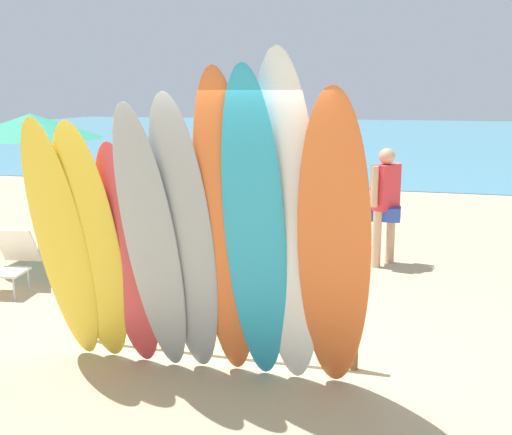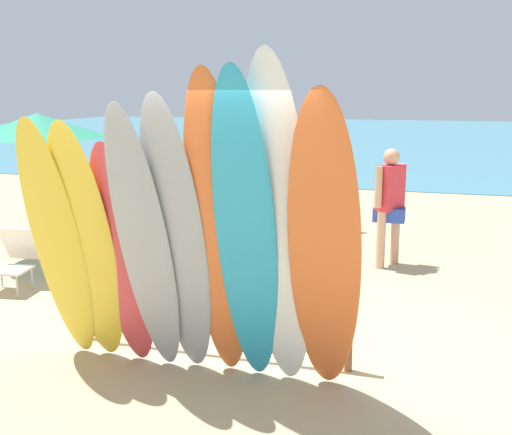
# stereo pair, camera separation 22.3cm
# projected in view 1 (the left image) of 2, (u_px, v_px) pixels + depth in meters

# --- Properties ---
(ground) EXTENTS (60.00, 60.00, 0.00)m
(ground) POSITION_uv_depth(u_px,v_px,m) (360.00, 173.00, 19.35)
(ground) COLOR tan
(ocean_water) EXTENTS (60.00, 40.00, 0.02)m
(ocean_water) POSITION_uv_depth(u_px,v_px,m) (390.00, 136.00, 35.17)
(ocean_water) COLOR teal
(ocean_water) RESTS_ON ground
(surfboard_rack) EXTENTS (2.80, 0.07, 0.73)m
(surfboard_rack) POSITION_uv_depth(u_px,v_px,m) (214.00, 298.00, 5.97)
(surfboard_rack) COLOR brown
(surfboard_rack) RESTS_ON ground
(surfboard_yellow_0) EXTENTS (0.51, 0.76, 2.31)m
(surfboard_yellow_0) POSITION_uv_depth(u_px,v_px,m) (62.00, 246.00, 5.56)
(surfboard_yellow_0) COLOR yellow
(surfboard_yellow_0) RESTS_ON ground
(surfboard_yellow_1) EXTENTS (0.55, 0.72, 2.28)m
(surfboard_yellow_1) POSITION_uv_depth(u_px,v_px,m) (92.00, 248.00, 5.52)
(surfboard_yellow_1) COLOR yellow
(surfboard_yellow_1) RESTS_ON ground
(surfboard_red_2) EXTENTS (0.57, 0.61, 2.10)m
(surfboard_red_2) POSITION_uv_depth(u_px,v_px,m) (128.00, 259.00, 5.51)
(surfboard_red_2) COLOR #D13D42
(surfboard_red_2) RESTS_ON ground
(surfboard_grey_3) EXTENTS (0.52, 0.87, 2.43)m
(surfboard_grey_3) POSITION_uv_depth(u_px,v_px,m) (152.00, 247.00, 5.25)
(surfboard_grey_3) COLOR #999EA3
(surfboard_grey_3) RESTS_ON ground
(surfboard_grey_4) EXTENTS (0.51, 0.84, 2.51)m
(surfboard_grey_4) POSITION_uv_depth(u_px,v_px,m) (185.00, 244.00, 5.21)
(surfboard_grey_4) COLOR #999EA3
(surfboard_grey_4) RESTS_ON ground
(surfboard_orange_5) EXTENTS (0.55, 0.88, 2.69)m
(surfboard_orange_5) POSITION_uv_depth(u_px,v_px,m) (226.00, 235.00, 5.13)
(surfboard_orange_5) COLOR orange
(surfboard_orange_5) RESTS_ON ground
(surfboard_teal_6) EXTENTS (0.52, 0.88, 2.70)m
(surfboard_teal_6) POSITION_uv_depth(u_px,v_px,m) (255.00, 237.00, 5.02)
(surfboard_teal_6) COLOR #289EC6
(surfboard_teal_6) RESTS_ON ground
(surfboard_white_7) EXTENTS (0.59, 0.80, 2.82)m
(surfboard_white_7) POSITION_uv_depth(u_px,v_px,m) (288.00, 230.00, 4.99)
(surfboard_white_7) COLOR white
(surfboard_white_7) RESTS_ON ground
(surfboard_orange_8) EXTENTS (0.61, 0.90, 2.55)m
(surfboard_orange_8) POSITION_uv_depth(u_px,v_px,m) (334.00, 251.00, 4.89)
(surfboard_orange_8) COLOR orange
(surfboard_orange_8) RESTS_ON ground
(beachgoer_strolling) EXTENTS (0.45, 0.62, 1.71)m
(beachgoer_strolling) POSITION_uv_depth(u_px,v_px,m) (181.00, 192.00, 9.57)
(beachgoer_strolling) COLOR beige
(beachgoer_strolling) RESTS_ON ground
(beachgoer_near_rack) EXTENTS (0.49, 0.42, 1.58)m
(beachgoer_near_rack) POSITION_uv_depth(u_px,v_px,m) (234.00, 170.00, 12.80)
(beachgoer_near_rack) COLOR tan
(beachgoer_near_rack) RESTS_ON ground
(beachgoer_by_water) EXTENTS (0.58, 0.33, 1.62)m
(beachgoer_by_water) POSITION_uv_depth(u_px,v_px,m) (317.00, 179.00, 11.34)
(beachgoer_by_water) COLOR #9E704C
(beachgoer_by_water) RESTS_ON ground
(beachgoer_photographing) EXTENTS (0.44, 0.57, 1.70)m
(beachgoer_photographing) POSITION_uv_depth(u_px,v_px,m) (385.00, 199.00, 9.01)
(beachgoer_photographing) COLOR tan
(beachgoer_photographing) RESTS_ON ground
(beach_chair_red) EXTENTS (0.64, 0.79, 0.81)m
(beach_chair_red) POSITION_uv_depth(u_px,v_px,m) (97.00, 240.00, 8.86)
(beach_chair_red) COLOR #B7B7BC
(beach_chair_red) RESTS_ON ground
(beach_chair_blue) EXTENTS (0.60, 0.81, 0.79)m
(beach_chair_blue) POSITION_uv_depth(u_px,v_px,m) (11.00, 258.00, 7.95)
(beach_chair_blue) COLOR #B7B7BC
(beach_chair_blue) RESTS_ON ground
(beach_umbrella) EXTENTS (2.01, 2.01, 2.18)m
(beach_umbrella) POSITION_uv_depth(u_px,v_px,m) (31.00, 126.00, 9.01)
(beach_umbrella) COLOR silver
(beach_umbrella) RESTS_ON ground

